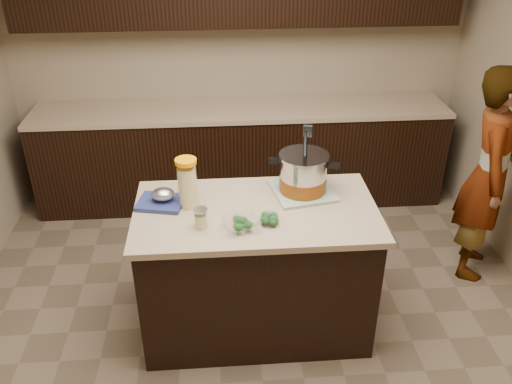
# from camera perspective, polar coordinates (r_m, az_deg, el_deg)

# --- Properties ---
(ground_plane) EXTENTS (4.00, 4.00, 0.00)m
(ground_plane) POSITION_cam_1_polar(r_m,az_deg,el_deg) (3.78, -0.00, -13.53)
(ground_plane) COLOR brown
(ground_plane) RESTS_ON ground
(room_shell) EXTENTS (4.04, 4.04, 2.72)m
(room_shell) POSITION_cam_1_polar(r_m,az_deg,el_deg) (2.89, -0.00, 12.05)
(room_shell) COLOR tan
(room_shell) RESTS_ON ground
(back_cabinets) EXTENTS (3.60, 0.63, 2.33)m
(back_cabinets) POSITION_cam_1_polar(r_m,az_deg,el_deg) (4.78, -1.64, 9.55)
(back_cabinets) COLOR black
(back_cabinets) RESTS_ON ground
(island) EXTENTS (1.46, 0.81, 0.90)m
(island) POSITION_cam_1_polar(r_m,az_deg,el_deg) (3.49, -0.00, -8.12)
(island) COLOR black
(island) RESTS_ON ground
(dish_towel) EXTENTS (0.42, 0.42, 0.02)m
(dish_towel) POSITION_cam_1_polar(r_m,az_deg,el_deg) (3.41, 4.90, 0.10)
(dish_towel) COLOR #527B56
(dish_towel) RESTS_ON island
(stock_pot) EXTENTS (0.43, 0.38, 0.44)m
(stock_pot) POSITION_cam_1_polar(r_m,az_deg,el_deg) (3.36, 4.98, 1.78)
(stock_pot) COLOR #B7B7BC
(stock_pot) RESTS_ON dish_towel
(lemonade_pitcher) EXTENTS (0.13, 0.13, 0.31)m
(lemonade_pitcher) POSITION_cam_1_polar(r_m,az_deg,el_deg) (3.22, -7.24, 0.75)
(lemonade_pitcher) COLOR #D6D083
(lemonade_pitcher) RESTS_ON island
(mason_jar) EXTENTS (0.10, 0.10, 0.13)m
(mason_jar) POSITION_cam_1_polar(r_m,az_deg,el_deg) (3.05, -5.84, -2.83)
(mason_jar) COLOR #D6D083
(mason_jar) RESTS_ON island
(broccoli_tub_left) EXTENTS (0.13, 0.13, 0.05)m
(broccoli_tub_left) POSITION_cam_1_polar(r_m,az_deg,el_deg) (3.10, 1.38, -2.84)
(broccoli_tub_left) COLOR silver
(broccoli_tub_left) RESTS_ON island
(broccoli_tub_right) EXTENTS (0.12, 0.12, 0.05)m
(broccoli_tub_right) POSITION_cam_1_polar(r_m,az_deg,el_deg) (3.08, 1.49, -3.08)
(broccoli_tub_right) COLOR silver
(broccoli_tub_right) RESTS_ON island
(broccoli_tub_rect) EXTENTS (0.22, 0.18, 0.07)m
(broccoli_tub_rect) POSITION_cam_1_polar(r_m,az_deg,el_deg) (3.04, -1.57, -3.45)
(broccoli_tub_rect) COLOR silver
(broccoli_tub_rect) RESTS_ON island
(blue_tray) EXTENTS (0.31, 0.27, 0.10)m
(blue_tray) POSITION_cam_1_polar(r_m,az_deg,el_deg) (3.31, -9.89, -0.77)
(blue_tray) COLOR navy
(blue_tray) RESTS_ON island
(person) EXTENTS (0.58, 0.68, 1.59)m
(person) POSITION_cam_1_polar(r_m,az_deg,el_deg) (4.17, 23.33, 1.61)
(person) COLOR gray
(person) RESTS_ON ground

